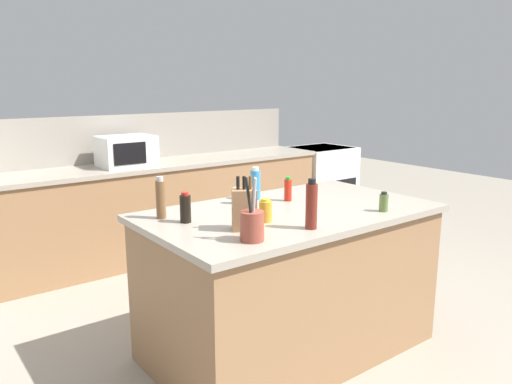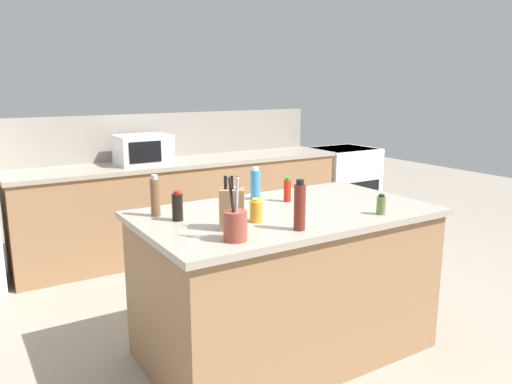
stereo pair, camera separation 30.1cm
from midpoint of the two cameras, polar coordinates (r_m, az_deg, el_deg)
name	(u,v)px [view 2 (the right image)]	position (r m, az deg, el deg)	size (l,w,h in m)	color
ground_plane	(284,349)	(3.44, 5.87, -17.48)	(14.00, 14.00, 0.00)	gray
back_counter_run	(186,205)	(5.17, -6.34, -1.53)	(3.40, 0.66, 0.94)	#936B47
wall_backsplash	(172,135)	(5.34, -7.99, 6.47)	(3.36, 0.03, 0.46)	gray
kitchen_island	(285,282)	(3.23, 6.06, -10.19)	(1.81, 1.05, 0.94)	#936B47
range_oven	(342,184)	(6.35, 11.17, 0.87)	(0.76, 0.65, 0.92)	white
microwave	(143,149)	(4.89, -11.08, 4.78)	(0.49, 0.39, 0.28)	white
knife_block	(232,209)	(2.64, 0.50, -1.95)	(0.16, 0.15, 0.29)	#936B47
utensil_crock	(235,224)	(2.46, 1.12, -3.77)	(0.12, 0.12, 0.32)	brown
hot_sauce_bottle	(287,190)	(3.29, 6.24, 0.17)	(0.05, 0.05, 0.16)	red
honey_jar	(256,211)	(2.80, 3.12, -2.21)	(0.08, 0.08, 0.13)	gold
salt_shaker	(235,196)	(3.23, 0.20, -0.44)	(0.06, 0.06, 0.11)	silver
vinegar_bottle	(300,206)	(2.65, 8.27, -1.68)	(0.06, 0.06, 0.27)	maroon
spice_jar_oregano	(381,205)	(3.09, 16.85, -1.46)	(0.05, 0.05, 0.12)	#567038
pepper_grinder	(155,197)	(2.94, -8.60, -0.57)	(0.06, 0.06, 0.25)	brown
soy_sauce_bottle	(177,207)	(2.83, -5.98, -1.70)	(0.06, 0.06, 0.17)	black
dish_soap_bottle	(256,184)	(3.34, 2.58, 0.89)	(0.07, 0.07, 0.22)	#3384BC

